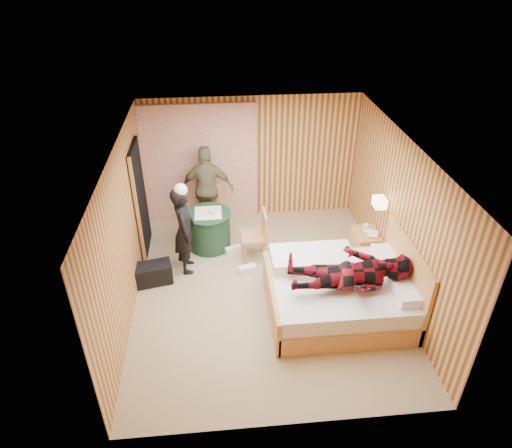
{
  "coord_description": "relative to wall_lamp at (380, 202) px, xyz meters",
  "views": [
    {
      "loc": [
        -0.71,
        -5.8,
        4.93
      ],
      "look_at": [
        -0.11,
        0.37,
        1.05
      ],
      "focal_mm": 32.0,
      "sensor_mm": 36.0,
      "label": 1
    }
  ],
  "objects": [
    {
      "name": "floor",
      "position": [
        -1.92,
        -0.45,
        -1.3
      ],
      "size": [
        4.2,
        5.0,
        0.01
      ],
      "primitive_type": "cube",
      "color": "tan",
      "rests_on": "ground"
    },
    {
      "name": "wall_right",
      "position": [
        0.18,
        -0.45,
        -0.05
      ],
      "size": [
        0.02,
        5.0,
        2.5
      ],
      "primitive_type": "cube",
      "color": "#EDA55B",
      "rests_on": "floor"
    },
    {
      "name": "wall_lamp",
      "position": [
        0.0,
        0.0,
        0.0
      ],
      "size": [
        0.26,
        0.24,
        0.16
      ],
      "color": "gold",
      "rests_on": "wall_right"
    },
    {
      "name": "chair_far",
      "position": [
        -2.78,
        1.55,
        -0.76
      ],
      "size": [
        0.54,
        0.54,
        0.93
      ],
      "rotation": [
        0.0,
        0.0,
        -0.35
      ],
      "color": "tan",
      "rests_on": "floor"
    },
    {
      "name": "man_at_table",
      "position": [
        -2.81,
        1.59,
        -0.44
      ],
      "size": [
        1.04,
        0.51,
        1.72
      ],
      "primitive_type": "imported",
      "rotation": [
        0.0,
        0.0,
        3.05
      ],
      "color": "#6B6547",
      "rests_on": "floor"
    },
    {
      "name": "wall_left",
      "position": [
        -4.02,
        -0.45,
        -0.05
      ],
      "size": [
        0.02,
        5.0,
        2.5
      ],
      "primitive_type": "cube",
      "color": "#EDA55B",
      "rests_on": "floor"
    },
    {
      "name": "cup_table",
      "position": [
        -2.71,
        0.85,
        -0.52
      ],
      "size": [
        0.14,
        0.14,
        0.1
      ],
      "primitive_type": "imported",
      "rotation": [
        0.0,
        0.0,
        0.15
      ],
      "color": "white",
      "rests_on": "round_table"
    },
    {
      "name": "round_table",
      "position": [
        -2.81,
        0.9,
        -0.93
      ],
      "size": [
        0.83,
        0.83,
        0.73
      ],
      "color": "#1C3D23",
      "rests_on": "floor"
    },
    {
      "name": "bed",
      "position": [
        -0.81,
        -1.04,
        -0.96
      ],
      "size": [
        2.18,
        1.72,
        1.18
      ],
      "color": "tan",
      "rests_on": "floor"
    },
    {
      "name": "book_upper",
      "position": [
        -0.04,
        0.17,
        -0.71
      ],
      "size": [
        0.24,
        0.27,
        0.02
      ],
      "primitive_type": "imported",
      "rotation": [
        0.0,
        0.0,
        -0.4
      ],
      "color": "white",
      "rests_on": "nightstand"
    },
    {
      "name": "doorway",
      "position": [
        -3.98,
        0.95,
        -0.28
      ],
      "size": [
        0.06,
        0.9,
        2.05
      ],
      "primitive_type": "cube",
      "color": "black",
      "rests_on": "floor"
    },
    {
      "name": "man_on_bed",
      "position": [
        -0.77,
        -1.27,
        -0.28
      ],
      "size": [
        0.86,
        0.67,
        1.77
      ],
      "primitive_type": "imported",
      "rotation": [
        0.0,
        1.57,
        0.0
      ],
      "color": "maroon",
      "rests_on": "bed"
    },
    {
      "name": "chair_near",
      "position": [
        -1.94,
        0.46,
        -0.75
      ],
      "size": [
        0.43,
        0.43,
        0.94
      ],
      "rotation": [
        0.0,
        0.0,
        -1.56
      ],
      "color": "tan",
      "rests_on": "floor"
    },
    {
      "name": "book_lower",
      "position": [
        -0.04,
        0.17,
        -0.73
      ],
      "size": [
        0.26,
        0.28,
        0.02
      ],
      "primitive_type": "imported",
      "rotation": [
        0.0,
        0.0,
        0.59
      ],
      "color": "white",
      "rests_on": "nightstand"
    },
    {
      "name": "sneaker_right",
      "position": [
        -2.17,
        0.02,
        -1.23
      ],
      "size": [
        0.33,
        0.2,
        0.13
      ],
      "primitive_type": "cube",
      "rotation": [
        0.0,
        0.0,
        0.26
      ],
      "color": "white",
      "rests_on": "floor"
    },
    {
      "name": "ceiling",
      "position": [
        -1.92,
        -0.45,
        1.2
      ],
      "size": [
        4.2,
        5.0,
        0.01
      ],
      "primitive_type": "cube",
      "color": "white",
      "rests_on": "wall_back"
    },
    {
      "name": "woman_standing",
      "position": [
        -3.21,
        0.25,
        -0.51
      ],
      "size": [
        0.41,
        0.59,
        1.58
      ],
      "primitive_type": "imported",
      "rotation": [
        0.0,
        0.0,
        1.62
      ],
      "color": "black",
      "rests_on": "floor"
    },
    {
      "name": "cup_nightstand",
      "position": [
        -0.04,
        0.35,
        -0.69
      ],
      "size": [
        0.13,
        0.13,
        0.09
      ],
      "primitive_type": "imported",
      "rotation": [
        0.0,
        0.0,
        -0.36
      ],
      "color": "white",
      "rests_on": "nightstand"
    },
    {
      "name": "nightstand",
      "position": [
        -0.04,
        0.22,
        -1.01
      ],
      "size": [
        0.43,
        0.58,
        0.56
      ],
      "color": "tan",
      "rests_on": "floor"
    },
    {
      "name": "curtain",
      "position": [
        -2.92,
        1.98,
        -0.1
      ],
      "size": [
        2.2,
        0.08,
        2.4
      ],
      "primitive_type": "cube",
      "color": "beige",
      "rests_on": "floor"
    },
    {
      "name": "wall_back",
      "position": [
        -1.92,
        2.05,
        -0.05
      ],
      "size": [
        4.2,
        0.02,
        2.5
      ],
      "primitive_type": "cube",
      "color": "#EDA55B",
      "rests_on": "floor"
    },
    {
      "name": "sneaker_left",
      "position": [
        -2.39,
        0.63,
        -1.24
      ],
      "size": [
        0.32,
        0.23,
        0.13
      ],
      "primitive_type": "cube",
      "rotation": [
        0.0,
        0.0,
        0.43
      ],
      "color": "white",
      "rests_on": "floor"
    },
    {
      "name": "duffel_bag",
      "position": [
        -3.77,
        -0.08,
        -1.12
      ],
      "size": [
        0.68,
        0.46,
        0.36
      ],
      "primitive_type": "cube",
      "rotation": [
        0.0,
        0.0,
        0.21
      ],
      "color": "black",
      "rests_on": "floor"
    }
  ]
}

